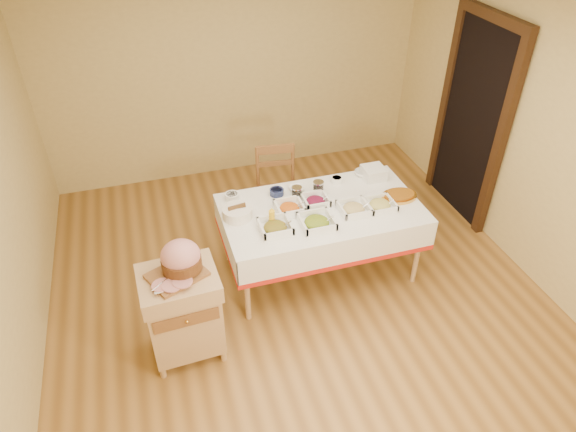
# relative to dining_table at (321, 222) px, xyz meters

# --- Properties ---
(room_shell) EXTENTS (5.00, 5.00, 5.00)m
(room_shell) POSITION_rel_dining_table_xyz_m (-0.30, -0.30, 0.70)
(room_shell) COLOR olive
(room_shell) RESTS_ON ground
(doorway) EXTENTS (0.09, 1.10, 2.20)m
(doorway) POSITION_rel_dining_table_xyz_m (1.90, 0.60, 0.51)
(doorway) COLOR black
(doorway) RESTS_ON ground
(dining_table) EXTENTS (1.82, 1.02, 0.76)m
(dining_table) POSITION_rel_dining_table_xyz_m (0.00, 0.00, 0.00)
(dining_table) COLOR tan
(dining_table) RESTS_ON ground
(butcher_cart) EXTENTS (0.61, 0.52, 0.84)m
(butcher_cart) POSITION_rel_dining_table_xyz_m (-1.38, -0.62, -0.12)
(butcher_cart) COLOR tan
(butcher_cart) RESTS_ON ground
(dining_chair) EXTENTS (0.48, 0.47, 0.97)m
(dining_chair) POSITION_rel_dining_table_xyz_m (-0.20, 0.76, -0.10)
(dining_chair) COLOR brown
(dining_chair) RESTS_ON ground
(ham_on_board) EXTENTS (0.42, 0.40, 0.28)m
(ham_on_board) POSITION_rel_dining_table_xyz_m (-1.34, -0.59, 0.36)
(ham_on_board) COLOR brown
(ham_on_board) RESTS_ON butcher_cart
(serving_dish_a) EXTENTS (0.27, 0.27, 0.12)m
(serving_dish_a) POSITION_rel_dining_table_xyz_m (-0.50, -0.20, 0.20)
(serving_dish_a) COLOR white
(serving_dish_a) RESTS_ON dining_table
(serving_dish_b) EXTENTS (0.29, 0.29, 0.12)m
(serving_dish_b) POSITION_rel_dining_table_xyz_m (-0.13, -0.24, 0.20)
(serving_dish_b) COLOR white
(serving_dish_b) RESTS_ON dining_table
(serving_dish_c) EXTENTS (0.26, 0.26, 0.11)m
(serving_dish_c) POSITION_rel_dining_table_xyz_m (0.26, -0.14, 0.20)
(serving_dish_c) COLOR white
(serving_dish_c) RESTS_ON dining_table
(serving_dish_d) EXTENTS (0.26, 0.26, 0.10)m
(serving_dish_d) POSITION_rel_dining_table_xyz_m (0.51, -0.15, 0.19)
(serving_dish_d) COLOR white
(serving_dish_d) RESTS_ON dining_table
(serving_dish_e) EXTENTS (0.26, 0.24, 0.12)m
(serving_dish_e) POSITION_rel_dining_table_xyz_m (-0.30, 0.03, 0.20)
(serving_dish_e) COLOR white
(serving_dish_e) RESTS_ON dining_table
(serving_dish_f) EXTENTS (0.24, 0.23, 0.11)m
(serving_dish_f) POSITION_rel_dining_table_xyz_m (-0.03, 0.07, 0.20)
(serving_dish_f) COLOR white
(serving_dish_f) RESTS_ON dining_table
(small_bowl_left) EXTENTS (0.13, 0.13, 0.06)m
(small_bowl_left) POSITION_rel_dining_table_xyz_m (-0.75, 0.38, 0.20)
(small_bowl_left) COLOR white
(small_bowl_left) RESTS_ON dining_table
(small_bowl_mid) EXTENTS (0.14, 0.14, 0.06)m
(small_bowl_mid) POSITION_rel_dining_table_xyz_m (-0.33, 0.33, 0.19)
(small_bowl_mid) COLOR navy
(small_bowl_mid) RESTS_ON dining_table
(small_bowl_right) EXTENTS (0.11, 0.11, 0.06)m
(small_bowl_right) POSITION_rel_dining_table_xyz_m (0.29, 0.36, 0.19)
(small_bowl_right) COLOR white
(small_bowl_right) RESTS_ON dining_table
(bowl_white_imported) EXTENTS (0.14, 0.14, 0.03)m
(bowl_white_imported) POSITION_rel_dining_table_xyz_m (-0.13, 0.34, 0.18)
(bowl_white_imported) COLOR white
(bowl_white_imported) RESTS_ON dining_table
(bowl_small_imported) EXTENTS (0.16, 0.16, 0.05)m
(bowl_small_imported) POSITION_rel_dining_table_xyz_m (0.58, 0.41, 0.18)
(bowl_small_imported) COLOR white
(bowl_small_imported) RESTS_ON dining_table
(preserve_jar_left) EXTENTS (0.10, 0.10, 0.13)m
(preserve_jar_left) POSITION_rel_dining_table_xyz_m (-0.17, 0.21, 0.22)
(preserve_jar_left) COLOR silver
(preserve_jar_left) RESTS_ON dining_table
(preserve_jar_right) EXTENTS (0.10, 0.10, 0.13)m
(preserve_jar_right) POSITION_rel_dining_table_xyz_m (0.05, 0.23, 0.22)
(preserve_jar_right) COLOR silver
(preserve_jar_right) RESTS_ON dining_table
(mustard_bottle) EXTENTS (0.05, 0.05, 0.16)m
(mustard_bottle) POSITION_rel_dining_table_xyz_m (-0.50, -0.09, 0.24)
(mustard_bottle) COLOR yellow
(mustard_bottle) RESTS_ON dining_table
(bread_basket) EXTENTS (0.27, 0.27, 0.12)m
(bread_basket) POSITION_rel_dining_table_xyz_m (-0.77, 0.08, 0.21)
(bread_basket) COLOR white
(bread_basket) RESTS_ON dining_table
(plate_stack) EXTENTS (0.21, 0.21, 0.12)m
(plate_stack) POSITION_rel_dining_table_xyz_m (0.67, 0.33, 0.22)
(plate_stack) COLOR white
(plate_stack) RESTS_ON dining_table
(brass_platter) EXTENTS (0.35, 0.25, 0.05)m
(brass_platter) POSITION_rel_dining_table_xyz_m (0.75, -0.06, 0.18)
(brass_platter) COLOR gold
(brass_platter) RESTS_ON dining_table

